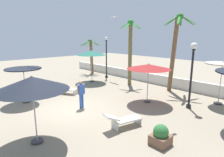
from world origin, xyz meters
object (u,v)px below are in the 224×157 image
Objects in this scene: patio_umbrella_5 at (91,53)px; lamp_post_1 at (192,68)px; palm_tree_0 at (130,46)px; lounge_chair_2 at (123,120)px; patio_umbrella_2 at (148,67)px; palm_tree_2 at (175,45)px; patio_umbrella_3 at (32,84)px; patio_umbrella_1 at (222,67)px; lamp_post_2 at (106,55)px; planter at (161,136)px; palm_tree_1 at (91,51)px; seagull_0 at (114,17)px; lounge_chair_1 at (64,89)px; patio_umbrella_0 at (23,71)px; lounge_chair_0 at (40,83)px; guest_0 at (81,91)px.

lamp_post_1 is (9.38, 0.15, -0.29)m from patio_umbrella_5.
palm_tree_0 is 2.90× the size of lounge_chair_2.
palm_tree_2 is (-0.22, 3.43, 1.23)m from patio_umbrella_2.
patio_umbrella_1 is at bearing 72.12° from patio_umbrella_3.
palm_tree_0 is 6.52m from lamp_post_1.
lamp_post_2 reaches higher than lamp_post_1.
patio_umbrella_5 reaches higher than lounge_chair_2.
patio_umbrella_5 is at bearing 156.78° from planter.
lounge_chair_2 is at bearing 67.08° from patio_umbrella_3.
palm_tree_1 is 5.04m from seagull_0.
lamp_post_2 is (-10.74, 0.01, 0.00)m from patio_umbrella_1.
lounge_chair_1 is at bearing -77.49° from seagull_0.
palm_tree_0 is at bearing 165.23° from lamp_post_1.
palm_tree_0 reaches higher than patio_umbrella_3.
palm_tree_1 reaches higher than patio_umbrella_2.
palm_tree_0 reaches higher than lounge_chair_1.
lounge_chair_2 is at bearing -49.91° from palm_tree_0.
patio_umbrella_0 is 0.62× the size of lamp_post_1.
patio_umbrella_5 is 9.92m from lounge_chair_2.
patio_umbrella_2 is at bearing -157.22° from lamp_post_1.
planter is (10.20, -7.08, -5.62)m from seagull_0.
lamp_post_1 is at bearing -115.14° from patio_umbrella_1.
lounge_chair_0 is at bearing -102.71° from patio_umbrella_5.
planter is (10.50, -4.51, -2.31)m from patio_umbrella_5.
palm_tree_1 is 2.07× the size of lounge_chair_1.
lounge_chair_0 and lounge_chair_1 have the same top height.
seagull_0 reaches higher than palm_tree_1.
lamp_post_2 reaches higher than lounge_chair_1.
patio_umbrella_2 is at bearing -33.70° from palm_tree_0.
lounge_chair_0 is at bearing -155.81° from lamp_post_1.
palm_tree_0 reaches higher than patio_umbrella_2.
lamp_post_1 reaches higher than lounge_chair_0.
lounge_chair_2 is at bearing -105.19° from patio_umbrella_1.
patio_umbrella_5 is at bearing 138.08° from guest_0.
lamp_post_1 is (7.62, 6.76, 0.37)m from patio_umbrella_0.
palm_tree_1 is 8.35m from lounge_chair_1.
palm_tree_0 is 1.35× the size of lamp_post_2.
planter is (3.45, 3.49, -2.05)m from patio_umbrella_3.
lamp_post_1 is at bearing 103.51° from planter.
planter is (0.17, -6.67, -1.96)m from patio_umbrella_1.
patio_umbrella_1 is 10.68m from patio_umbrella_3.
patio_umbrella_3 is at bearing -134.65° from planter.
seagull_0 is (0.71, 0.41, 3.66)m from lamp_post_2.
lounge_chair_0 is at bearing 143.14° from patio_umbrella_0.
lounge_chair_0 is (2.32, -6.94, -2.14)m from palm_tree_1.
patio_umbrella_0 is 3.20m from lounge_chair_1.
palm_tree_1 reaches higher than patio_umbrella_0.
patio_umbrella_5 reaches higher than lounge_chair_0.
lamp_post_1 is at bearing 24.19° from lounge_chair_0.
patio_umbrella_1 is at bearing 35.02° from lounge_chair_1.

